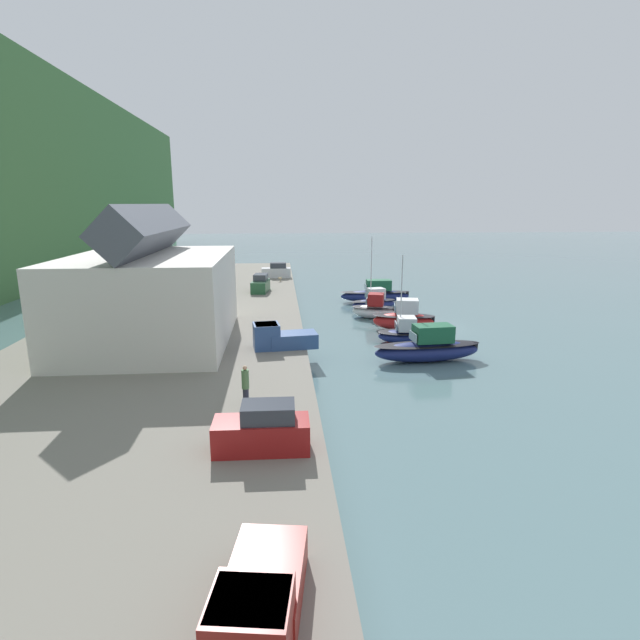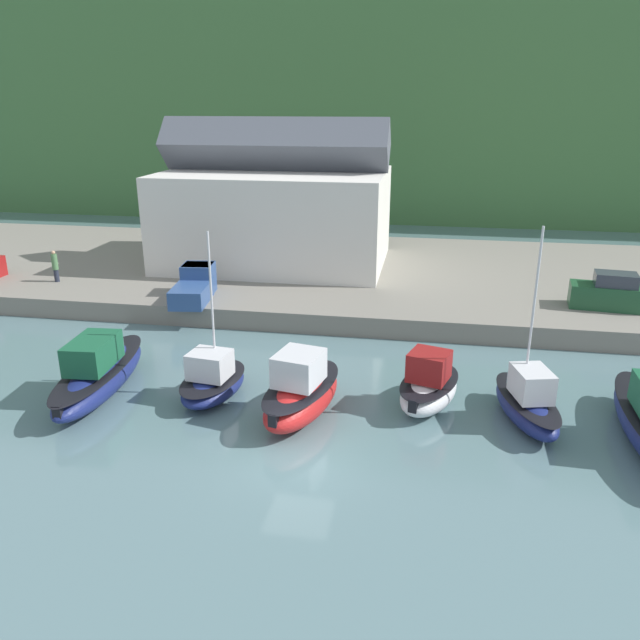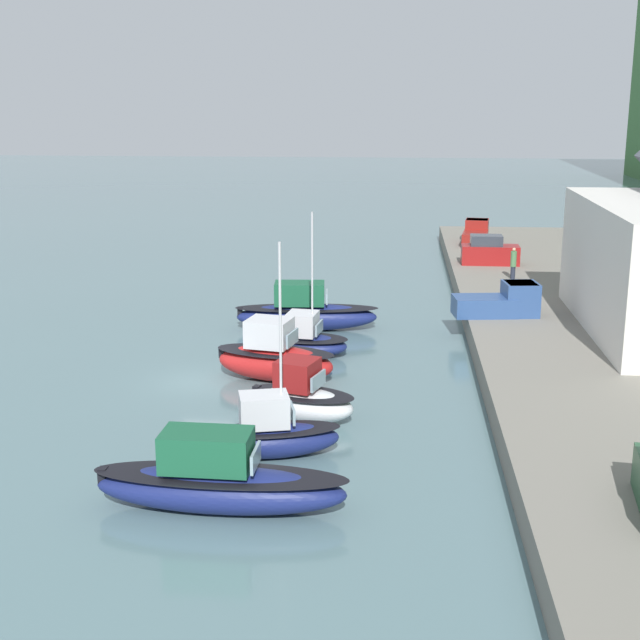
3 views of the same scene
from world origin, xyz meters
name	(u,v)px [view 2 (image 2 of 3)]	position (x,y,z in m)	size (l,w,h in m)	color
ground_plane	(299,460)	(0.00, 0.00, 0.00)	(320.00, 320.00, 0.00)	slate
hillside_backdrop	(408,79)	(0.00, 79.70, 15.94)	(240.00, 62.83, 31.88)	#42703D
quay_promenade	(367,275)	(0.00, 24.58, 0.61)	(90.57, 22.64, 1.22)	gray
harbor_clubhouse	(276,212)	(-6.92, 25.10, 5.06)	(16.43, 11.54, 10.57)	silver
moored_boat_0	(99,373)	(-10.15, 3.96, 1.05)	(2.93, 8.54, 2.83)	navy
moored_boat_1	(213,381)	(-4.92, 4.51, 0.84)	(2.96, 4.73, 7.61)	navy
moored_boat_2	(301,392)	(-0.59, 3.44, 1.13)	(3.60, 6.27, 3.02)	red
moored_boat_3	(429,386)	(4.75, 5.34, 0.97)	(3.50, 5.05, 2.64)	silver
moored_boat_4	(527,402)	(8.80, 4.57, 0.93)	(3.11, 5.62, 8.26)	navy
parked_car_0	(609,293)	(15.01, 17.54, 2.14)	(4.39, 2.30, 2.16)	#1E4C2D
pickup_truck_0	(195,285)	(-9.74, 15.29, 2.04)	(2.53, 4.93, 1.90)	#2D4C84
person_on_quay	(55,266)	(-20.35, 17.14, 2.32)	(0.40, 0.40, 2.14)	#232838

